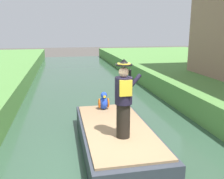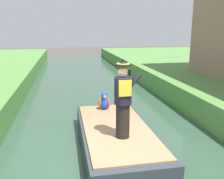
# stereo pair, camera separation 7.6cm
# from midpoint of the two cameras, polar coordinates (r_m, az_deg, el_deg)

# --- Properties ---
(ground_plane) EXTENTS (80.00, 80.00, 0.00)m
(ground_plane) POSITION_cam_midpoint_polar(r_m,az_deg,el_deg) (6.14, 3.19, -17.88)
(ground_plane) COLOR #4C4742
(canal_water) EXTENTS (6.11, 48.00, 0.10)m
(canal_water) POSITION_cam_midpoint_polar(r_m,az_deg,el_deg) (6.12, 3.20, -17.48)
(canal_water) COLOR #33513D
(canal_water) RESTS_ON ground
(boat) EXTENTS (1.82, 4.21, 0.61)m
(boat) POSITION_cam_midpoint_polar(r_m,az_deg,el_deg) (6.80, 1.21, -10.77)
(boat) COLOR #333842
(boat) RESTS_ON canal_water
(person_pirate) EXTENTS (0.61, 0.42, 1.85)m
(person_pirate) POSITION_cam_midpoint_polar(r_m,az_deg,el_deg) (5.76, 2.93, -2.25)
(person_pirate) COLOR black
(person_pirate) RESTS_ON boat
(parrot_plush) EXTENTS (0.36, 0.35, 0.57)m
(parrot_plush) POSITION_cam_midpoint_polar(r_m,az_deg,el_deg) (7.98, -1.52, -2.80)
(parrot_plush) COLOR blue
(parrot_plush) RESTS_ON boat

